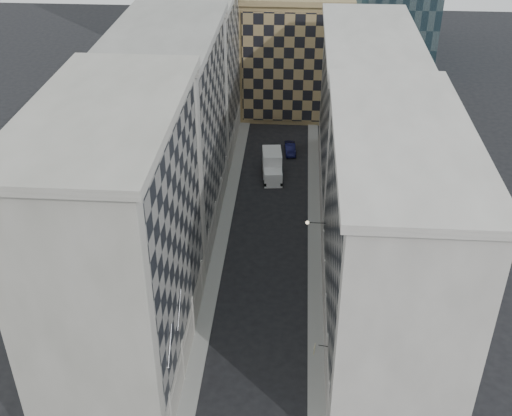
% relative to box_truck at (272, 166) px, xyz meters
% --- Properties ---
extents(sidewalk_west, '(1.50, 100.00, 0.15)m').
position_rel_box_truck_xyz_m(sidewalk_west, '(-4.99, -14.55, -1.36)').
color(sidewalk_west, gray).
rests_on(sidewalk_west, ground).
extents(sidewalk_east, '(1.50, 100.00, 0.15)m').
position_rel_box_truck_xyz_m(sidewalk_east, '(5.51, -14.55, -1.36)').
color(sidewalk_east, gray).
rests_on(sidewalk_east, ground).
extents(bldg_left_a, '(10.80, 22.80, 23.70)m').
position_rel_box_truck_xyz_m(bldg_left_a, '(-10.62, -33.55, 10.39)').
color(bldg_left_a, gray).
rests_on(bldg_left_a, ground).
extents(bldg_left_b, '(10.80, 22.80, 22.70)m').
position_rel_box_truck_xyz_m(bldg_left_b, '(-10.62, -11.55, 9.89)').
color(bldg_left_b, gray).
rests_on(bldg_left_b, ground).
extents(bldg_left_c, '(10.80, 22.80, 21.70)m').
position_rel_box_truck_xyz_m(bldg_left_c, '(-10.62, 10.45, 9.39)').
color(bldg_left_c, gray).
rests_on(bldg_left_c, ground).
extents(bldg_right_a, '(10.80, 26.80, 20.70)m').
position_rel_box_truck_xyz_m(bldg_right_a, '(11.14, -29.55, 8.89)').
color(bldg_right_a, '#AFA9A1').
rests_on(bldg_right_a, ground).
extents(bldg_right_b, '(10.80, 28.80, 19.70)m').
position_rel_box_truck_xyz_m(bldg_right_b, '(11.15, -2.55, 8.41)').
color(bldg_right_b, '#AFA9A1').
rests_on(bldg_right_b, ground).
extents(tan_block, '(16.80, 14.80, 18.80)m').
position_rel_box_truck_xyz_m(tan_block, '(2.26, 23.35, 8.00)').
color(tan_block, '#9F7E54').
rests_on(tan_block, ground).
extents(flagpoles_left, '(0.10, 6.33, 2.33)m').
position_rel_box_truck_xyz_m(flagpoles_left, '(-5.64, -38.55, 6.57)').
color(flagpoles_left, gray).
rests_on(flagpoles_left, ground).
extents(bracket_lamp, '(1.98, 0.36, 0.36)m').
position_rel_box_truck_xyz_m(bracket_lamp, '(4.64, -20.55, 4.77)').
color(bracket_lamp, black).
rests_on(bracket_lamp, ground).
extents(box_truck, '(3.01, 6.21, 3.30)m').
position_rel_box_truck_xyz_m(box_truck, '(0.00, 0.00, 0.00)').
color(box_truck, white).
rests_on(box_truck, ground).
extents(dark_car, '(1.79, 4.19, 1.34)m').
position_rel_box_truck_xyz_m(dark_car, '(2.21, 6.92, -0.76)').
color(dark_car, '#10113B').
rests_on(dark_car, ground).
extents(shop_sign, '(1.18, 0.70, 0.77)m').
position_rel_box_truck_xyz_m(shop_sign, '(5.22, -35.82, 2.40)').
color(shop_sign, black).
rests_on(shop_sign, ground).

